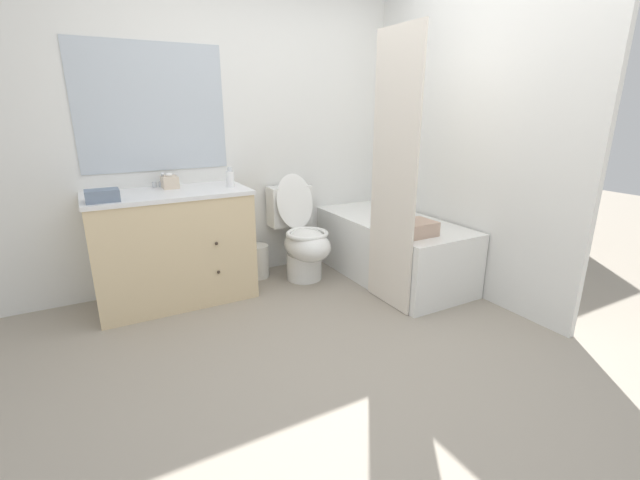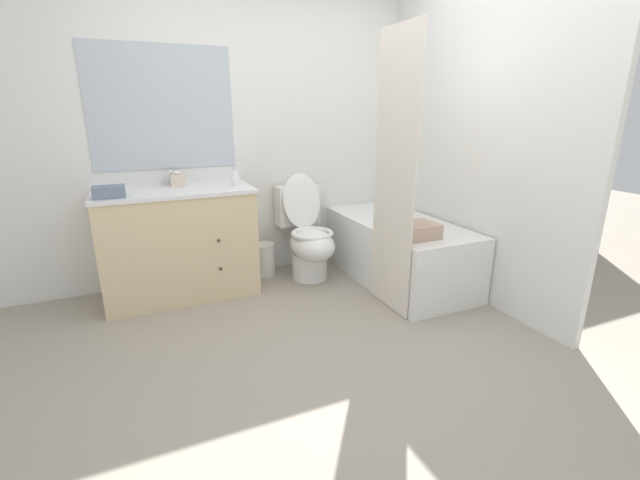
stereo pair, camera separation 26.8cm
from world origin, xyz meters
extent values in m
plane|color=gray|center=(0.00, 0.00, 0.00)|extent=(14.00, 14.00, 0.00)
cube|color=silver|center=(0.00, 1.69, 1.25)|extent=(8.00, 0.05, 2.50)
cube|color=#B2BCC6|center=(-0.77, 1.66, 1.45)|extent=(1.08, 0.01, 0.93)
cube|color=silver|center=(1.37, 0.83, 1.25)|extent=(0.05, 2.66, 2.50)
cube|color=beige|center=(-0.77, 1.38, 0.42)|extent=(1.14, 0.56, 0.83)
cube|color=white|center=(-0.77, 1.38, 0.85)|extent=(1.16, 0.58, 0.03)
cylinder|color=white|center=(-0.77, 1.38, 0.81)|extent=(0.35, 0.35, 0.10)
sphere|color=#382D23|center=(-0.51, 1.09, 0.50)|extent=(0.02, 0.02, 0.02)
sphere|color=#382D23|center=(-0.51, 1.09, 0.28)|extent=(0.02, 0.02, 0.02)
cylinder|color=silver|center=(-0.77, 1.60, 0.88)|extent=(0.04, 0.04, 0.04)
cylinder|color=silver|center=(-0.77, 1.55, 0.94)|extent=(0.02, 0.11, 0.09)
cylinder|color=silver|center=(-0.82, 1.60, 0.88)|extent=(0.03, 0.03, 0.04)
cylinder|color=silver|center=(-0.71, 1.60, 0.88)|extent=(0.03, 0.03, 0.04)
cylinder|color=white|center=(0.30, 1.27, 0.12)|extent=(0.31, 0.31, 0.24)
ellipsoid|color=white|center=(0.30, 1.20, 0.33)|extent=(0.36, 0.51, 0.27)
torus|color=white|center=(0.30, 1.20, 0.43)|extent=(0.36, 0.36, 0.04)
cube|color=white|center=(0.30, 1.55, 0.60)|extent=(0.38, 0.18, 0.35)
ellipsoid|color=white|center=(0.30, 1.43, 0.66)|extent=(0.34, 0.15, 0.48)
cube|color=white|center=(0.99, 0.93, 0.26)|extent=(0.70, 1.45, 0.53)
cube|color=#A8ADAE|center=(0.99, 0.93, 0.52)|extent=(0.58, 1.33, 0.01)
cube|color=silver|center=(0.63, 0.51, 0.99)|extent=(0.01, 0.49, 1.96)
cylinder|color=silver|center=(-0.05, 1.51, 0.14)|extent=(0.20, 0.20, 0.29)
cube|color=beige|center=(-0.72, 1.51, 0.91)|extent=(0.11, 0.15, 0.09)
ellipsoid|color=white|center=(-0.72, 1.51, 0.96)|extent=(0.05, 0.04, 0.03)
cylinder|color=white|center=(-0.30, 1.33, 0.92)|extent=(0.06, 0.06, 0.12)
cylinder|color=silver|center=(-0.30, 1.33, 1.00)|extent=(0.03, 0.03, 0.03)
cube|color=slate|center=(-1.20, 1.21, 0.90)|extent=(0.20, 0.15, 0.08)
cube|color=tan|center=(0.82, 0.47, 0.58)|extent=(0.30, 0.24, 0.11)
camera|label=1|loc=(-1.29, -1.88, 1.45)|focal=24.00mm
camera|label=2|loc=(-1.05, -2.00, 1.45)|focal=24.00mm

